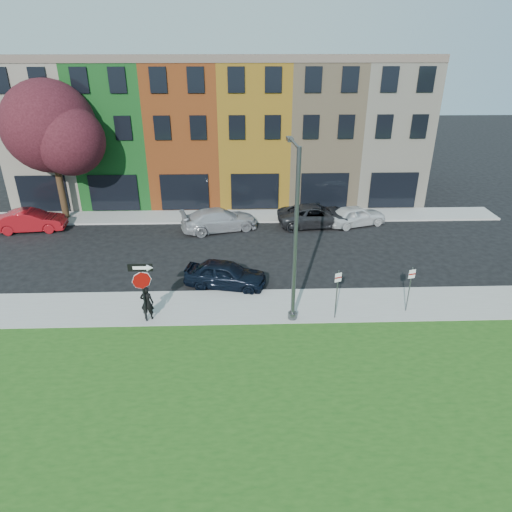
{
  "coord_description": "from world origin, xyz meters",
  "views": [
    {
      "loc": [
        -0.91,
        -15.24,
        11.54
      ],
      "look_at": [
        -0.3,
        4.0,
        2.23
      ],
      "focal_mm": 32.0,
      "sensor_mm": 36.0,
      "label": 1
    }
  ],
  "objects_px": {
    "stop_sign": "(142,281)",
    "sedan_near": "(225,274)",
    "man": "(147,303)",
    "street_lamp": "(295,237)"
  },
  "relations": [
    {
      "from": "stop_sign",
      "to": "sedan_near",
      "type": "relative_size",
      "value": 0.65
    },
    {
      "from": "stop_sign",
      "to": "sedan_near",
      "type": "bearing_deg",
      "value": 44.28
    },
    {
      "from": "stop_sign",
      "to": "man",
      "type": "bearing_deg",
      "value": 77.64
    },
    {
      "from": "sedan_near",
      "to": "street_lamp",
      "type": "distance_m",
      "value": 5.41
    },
    {
      "from": "street_lamp",
      "to": "sedan_near",
      "type": "bearing_deg",
      "value": 131.6
    },
    {
      "from": "man",
      "to": "sedan_near",
      "type": "relative_size",
      "value": 0.37
    },
    {
      "from": "man",
      "to": "stop_sign",
      "type": "bearing_deg",
      "value": 80.71
    },
    {
      "from": "man",
      "to": "street_lamp",
      "type": "xyz_separation_m",
      "value": [
        6.43,
        0.01,
        3.07
      ]
    },
    {
      "from": "man",
      "to": "street_lamp",
      "type": "height_order",
      "value": "street_lamp"
    },
    {
      "from": "stop_sign",
      "to": "street_lamp",
      "type": "height_order",
      "value": "street_lamp"
    }
  ]
}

